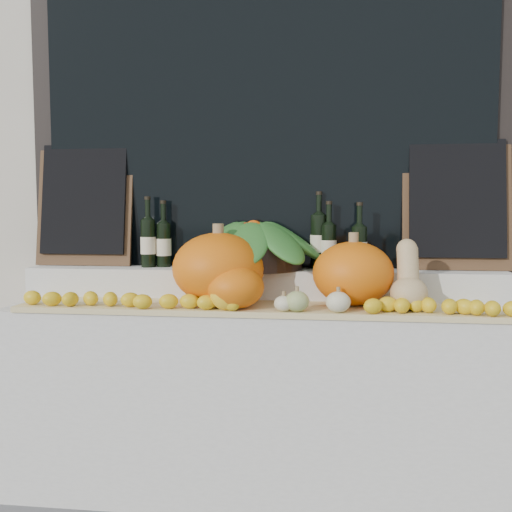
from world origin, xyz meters
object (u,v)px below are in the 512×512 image
at_px(pumpkin_left, 218,268).
at_px(produce_bowl, 254,244).
at_px(pumpkin_right, 353,273).
at_px(butternut_squash, 408,281).
at_px(wine_bottle_tall, 319,241).

height_order(pumpkin_left, produce_bowl, produce_bowl).
distance_m(pumpkin_right, butternut_squash, 0.24).
relative_size(produce_bowl, wine_bottle_tall, 1.91).
height_order(butternut_squash, produce_bowl, produce_bowl).
distance_m(butternut_squash, produce_bowl, 0.75).
distance_m(pumpkin_right, produce_bowl, 0.52).
distance_m(produce_bowl, wine_bottle_tall, 0.32).
xyz_separation_m(pumpkin_left, pumpkin_right, (0.60, 0.02, -0.02)).
xyz_separation_m(pumpkin_right, produce_bowl, (-0.47, 0.19, 0.11)).
relative_size(pumpkin_left, butternut_squash, 1.40).
bearing_deg(wine_bottle_tall, butternut_squash, -42.16).
xyz_separation_m(butternut_squash, produce_bowl, (-0.69, 0.27, 0.13)).
bearing_deg(butternut_squash, wine_bottle_tall, 137.84).
xyz_separation_m(butternut_squash, wine_bottle_tall, (-0.38, 0.35, 0.15)).
xyz_separation_m(produce_bowl, wine_bottle_tall, (0.31, 0.08, 0.02)).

